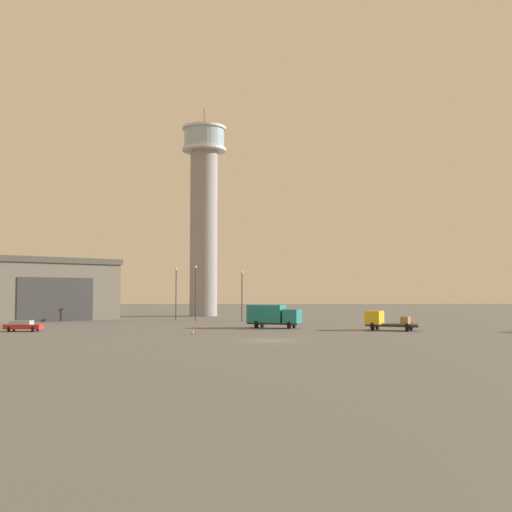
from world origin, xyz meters
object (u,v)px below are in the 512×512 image
truck_box_teal (273,315)px  truck_flatbed_yellow (385,321)px  light_post_centre (242,291)px  traffic_cone_near_left (193,332)px  light_post_east (176,289)px  light_post_north (196,288)px  car_red (23,325)px  control_tower (204,209)px

truck_box_teal → truck_flatbed_yellow: bearing=1.1°
light_post_centre → traffic_cone_near_left: 32.71m
truck_flatbed_yellow → light_post_centre: size_ratio=0.84×
truck_box_teal → light_post_east: (-15.47, 23.39, 3.64)m
light_post_east → traffic_cone_near_left: light_post_east is taller
light_post_north → car_red: bearing=-123.7°
control_tower → light_post_north: (-0.13, -21.27, -16.49)m
control_tower → traffic_cone_near_left: size_ratio=78.56×
truck_box_teal → car_red: 32.08m
car_red → traffic_cone_near_left: size_ratio=8.10×
truck_flatbed_yellow → car_red: 45.41m
truck_flatbed_yellow → light_post_east: light_post_east is taller
control_tower → car_red: size_ratio=9.70×
light_post_north → traffic_cone_near_left: 35.01m
traffic_cone_near_left → light_post_north: bearing=93.4°
light_post_east → light_post_north: 3.58m
car_red → light_post_centre: 38.15m
truck_flatbed_yellow → light_post_east: size_ratio=0.78×
truck_box_teal → car_red: truck_box_teal is taller
truck_flatbed_yellow → traffic_cone_near_left: bearing=45.0°
control_tower → traffic_cone_near_left: 59.95m
truck_box_teal → traffic_cone_near_left: size_ratio=13.72×
light_post_east → traffic_cone_near_left: size_ratio=16.46×
truck_box_teal → light_post_centre: light_post_centre is taller
car_red → light_post_east: size_ratio=0.49×
control_tower → light_post_east: size_ratio=4.77×
truck_flatbed_yellow → car_red: size_ratio=1.58×
control_tower → truck_box_teal: bearing=-74.8°
truck_flatbed_yellow → light_post_centre: light_post_centre is taller
truck_flatbed_yellow → control_tower: bearing=-32.6°
light_post_east → light_post_centre: size_ratio=1.08×
truck_box_teal → light_post_north: (-12.03, 22.40, 3.83)m
light_post_north → light_post_centre: size_ratio=1.12×
truck_box_teal → car_red: bearing=-145.5°
truck_box_teal → car_red: size_ratio=1.69×
control_tower → light_post_east: (-3.57, -20.28, -16.68)m
control_tower → truck_box_teal: 49.62m
light_post_north → traffic_cone_near_left: (2.07, -34.55, -5.29)m
car_red → light_post_north: bearing=57.1°
truck_flatbed_yellow → light_post_centre: (-18.11, 25.20, 3.82)m
car_red → truck_box_teal: bearing=12.7°
car_red → light_post_centre: (27.29, 26.32, 4.29)m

